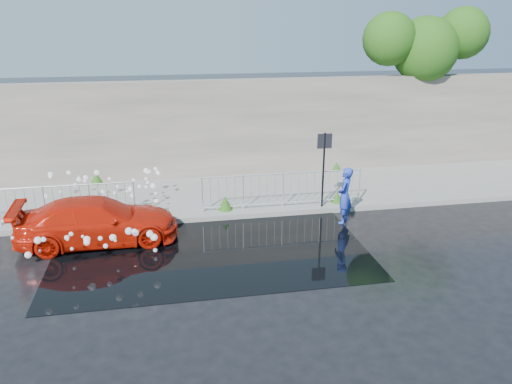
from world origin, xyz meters
The scene contains 13 objects.
ground centered at (0.00, 0.00, 0.00)m, with size 90.00×90.00×0.00m, color black.
pavement centered at (0.00, 5.00, 0.07)m, with size 30.00×4.00×0.15m, color slate.
curb centered at (0.00, 3.00, 0.08)m, with size 30.00×0.25×0.16m, color slate.
retaining_wall centered at (0.00, 7.20, 1.90)m, with size 30.00×0.60×3.50m, color #5F5850.
puddle centered at (0.50, 1.00, 0.01)m, with size 8.00×5.00×0.01m, color black.
sign_post centered at (4.20, 3.10, 1.72)m, with size 0.45×0.06×2.50m.
tree centered at (9.50, 7.42, 4.80)m, with size 4.99×2.51×6.19m.
railing_left centered at (-4.00, 3.35, 0.74)m, with size 5.05×0.05×1.10m.
railing_right centered at (3.00, 3.35, 0.74)m, with size 5.05×0.05×1.10m.
weeds centered at (-0.08, 4.43, 0.33)m, with size 12.17×3.93×0.45m.
water_spray centered at (-2.25, 2.87, 0.76)m, with size 3.53×5.43×1.10m.
red_car centered at (-2.41, 2.00, 0.61)m, with size 1.71×4.21×1.22m, color red.
person centered at (4.55, 2.10, 0.84)m, with size 0.61×0.40×1.68m, color #233CB1.
Camera 1 is at (-0.50, -10.87, 5.71)m, focal length 35.00 mm.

